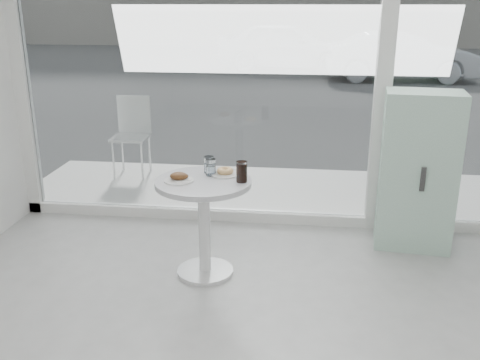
# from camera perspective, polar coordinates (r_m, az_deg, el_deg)

# --- Properties ---
(room_shell) EXTENTS (6.00, 6.00, 6.00)m
(room_shell) POSITION_cam_1_polar(r_m,az_deg,el_deg) (1.26, -3.61, 12.82)
(room_shell) COLOR white
(room_shell) RESTS_ON ground
(storefront) EXTENTS (5.00, 0.14, 3.00)m
(storefront) POSITION_cam_1_polar(r_m,az_deg,el_deg) (4.81, 5.31, 14.65)
(storefront) COLOR white
(storefront) RESTS_ON ground
(main_table) EXTENTS (0.72, 0.72, 0.77)m
(main_table) POSITION_cam_1_polar(r_m,az_deg,el_deg) (4.05, -3.88, -2.96)
(main_table) COLOR white
(main_table) RESTS_ON ground
(patio_deck) EXTENTS (5.60, 1.60, 0.05)m
(patio_deck) POSITION_cam_1_polar(r_m,az_deg,el_deg) (5.95, 4.38, -1.23)
(patio_deck) COLOR white
(patio_deck) RESTS_ON ground
(street) EXTENTS (40.00, 24.00, 0.00)m
(street) POSITION_cam_1_polar(r_m,az_deg,el_deg) (17.91, 6.35, 11.91)
(street) COLOR #3C3C3C
(street) RESTS_ON ground
(mint_cabinet) EXTENTS (0.66, 0.48, 1.34)m
(mint_cabinet) POSITION_cam_1_polar(r_m,az_deg,el_deg) (4.74, 18.43, 0.90)
(mint_cabinet) COLOR #91BAA6
(mint_cabinet) RESTS_ON ground
(patio_chair) EXTENTS (0.41, 0.41, 0.93)m
(patio_chair) POSITION_cam_1_polar(r_m,az_deg,el_deg) (6.47, -11.41, 5.19)
(patio_chair) COLOR white
(patio_chair) RESTS_ON patio_deck
(car_white) EXTENTS (4.47, 2.28, 1.46)m
(car_white) POSITION_cam_1_polar(r_m,az_deg,el_deg) (17.00, 5.08, 14.08)
(car_white) COLOR silver
(car_white) RESTS_ON street
(car_silver) EXTENTS (3.93, 1.42, 1.29)m
(car_silver) POSITION_cam_1_polar(r_m,az_deg,el_deg) (15.13, 16.76, 12.52)
(car_silver) COLOR #A6AAAE
(car_silver) RESTS_ON street
(plate_fritter) EXTENTS (0.22, 0.22, 0.07)m
(plate_fritter) POSITION_cam_1_polar(r_m,az_deg,el_deg) (3.96, -6.49, 0.24)
(plate_fritter) COLOR silver
(plate_fritter) RESTS_ON main_table
(plate_donut) EXTENTS (0.22, 0.22, 0.05)m
(plate_donut) POSITION_cam_1_polar(r_m,az_deg,el_deg) (4.08, -1.60, 0.82)
(plate_donut) COLOR silver
(plate_donut) RESTS_ON main_table
(water_tumbler_a) EXTENTS (0.08, 0.08, 0.13)m
(water_tumbler_a) POSITION_cam_1_polar(r_m,az_deg,el_deg) (4.07, -3.14, 1.28)
(water_tumbler_a) COLOR white
(water_tumbler_a) RESTS_ON main_table
(water_tumbler_b) EXTENTS (0.08, 0.08, 0.13)m
(water_tumbler_b) POSITION_cam_1_polar(r_m,az_deg,el_deg) (4.14, -3.33, 1.58)
(water_tumbler_b) COLOR white
(water_tumbler_b) RESTS_ON main_table
(cola_glass) EXTENTS (0.08, 0.08, 0.16)m
(cola_glass) POSITION_cam_1_polar(r_m,az_deg,el_deg) (3.90, 0.18, 0.85)
(cola_glass) COLOR white
(cola_glass) RESTS_ON main_table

